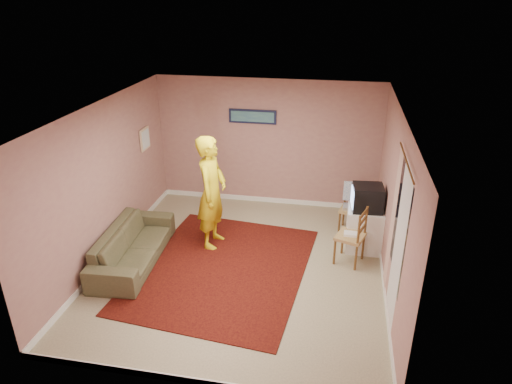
% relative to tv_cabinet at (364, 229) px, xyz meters
% --- Properties ---
extents(ground, '(5.00, 5.00, 0.00)m').
position_rel_tv_cabinet_xyz_m(ground, '(-1.95, -0.94, -0.38)').
color(ground, tan).
rests_on(ground, ground).
extents(wall_back, '(4.50, 0.02, 2.60)m').
position_rel_tv_cabinet_xyz_m(wall_back, '(-1.95, 1.56, 0.92)').
color(wall_back, tan).
rests_on(wall_back, ground).
extents(wall_front, '(4.50, 0.02, 2.60)m').
position_rel_tv_cabinet_xyz_m(wall_front, '(-1.95, -3.44, 0.92)').
color(wall_front, tan).
rests_on(wall_front, ground).
extents(wall_left, '(0.02, 5.00, 2.60)m').
position_rel_tv_cabinet_xyz_m(wall_left, '(-4.20, -0.94, 0.92)').
color(wall_left, tan).
rests_on(wall_left, ground).
extents(wall_right, '(0.02, 5.00, 2.60)m').
position_rel_tv_cabinet_xyz_m(wall_right, '(0.30, -0.94, 0.92)').
color(wall_right, tan).
rests_on(wall_right, ground).
extents(ceiling, '(4.50, 5.00, 0.02)m').
position_rel_tv_cabinet_xyz_m(ceiling, '(-1.95, -0.94, 2.22)').
color(ceiling, white).
rests_on(ceiling, wall_back).
extents(baseboard_back, '(4.50, 0.02, 0.10)m').
position_rel_tv_cabinet_xyz_m(baseboard_back, '(-1.95, 1.55, -0.33)').
color(baseboard_back, white).
rests_on(baseboard_back, ground).
extents(baseboard_front, '(4.50, 0.02, 0.10)m').
position_rel_tv_cabinet_xyz_m(baseboard_front, '(-1.95, -3.43, -0.33)').
color(baseboard_front, white).
rests_on(baseboard_front, ground).
extents(baseboard_left, '(0.02, 5.00, 0.10)m').
position_rel_tv_cabinet_xyz_m(baseboard_left, '(-4.19, -0.94, -0.33)').
color(baseboard_left, white).
rests_on(baseboard_left, ground).
extents(baseboard_right, '(0.02, 5.00, 0.10)m').
position_rel_tv_cabinet_xyz_m(baseboard_right, '(0.29, -0.94, -0.33)').
color(baseboard_right, white).
rests_on(baseboard_right, ground).
extents(window, '(0.01, 1.10, 1.50)m').
position_rel_tv_cabinet_xyz_m(window, '(0.29, -1.84, 1.07)').
color(window, black).
rests_on(window, wall_right).
extents(curtain_sheer, '(0.01, 0.75, 2.10)m').
position_rel_tv_cabinet_xyz_m(curtain_sheer, '(0.28, -1.99, 0.87)').
color(curtain_sheer, white).
rests_on(curtain_sheer, wall_right).
extents(curtain_floral, '(0.01, 0.35, 2.10)m').
position_rel_tv_cabinet_xyz_m(curtain_floral, '(0.26, -1.29, 0.87)').
color(curtain_floral, beige).
rests_on(curtain_floral, wall_right).
extents(curtain_rod, '(0.02, 1.40, 0.02)m').
position_rel_tv_cabinet_xyz_m(curtain_rod, '(0.25, -1.84, 1.94)').
color(curtain_rod, brown).
rests_on(curtain_rod, wall_right).
extents(picture_back, '(0.95, 0.04, 0.28)m').
position_rel_tv_cabinet_xyz_m(picture_back, '(-2.25, 1.53, 1.47)').
color(picture_back, '#121633').
rests_on(picture_back, wall_back).
extents(picture_left, '(0.04, 0.38, 0.42)m').
position_rel_tv_cabinet_xyz_m(picture_left, '(-4.17, 0.66, 1.17)').
color(picture_left, beige).
rests_on(picture_left, wall_left).
extents(area_rug, '(2.89, 3.47, 0.02)m').
position_rel_tv_cabinet_xyz_m(area_rug, '(-2.25, -1.06, -0.37)').
color(area_rug, black).
rests_on(area_rug, ground).
extents(tv_cabinet, '(0.60, 0.54, 0.76)m').
position_rel_tv_cabinet_xyz_m(tv_cabinet, '(0.00, 0.00, 0.00)').
color(tv_cabinet, white).
rests_on(tv_cabinet, ground).
extents(crt_tv, '(0.53, 0.48, 0.43)m').
position_rel_tv_cabinet_xyz_m(crt_tv, '(-0.01, -0.00, 0.59)').
color(crt_tv, black).
rests_on(crt_tv, tv_cabinet).
extents(chair_a, '(0.49, 0.47, 0.49)m').
position_rel_tv_cabinet_xyz_m(chair_a, '(-0.21, 0.59, 0.17)').
color(chair_a, tan).
rests_on(chair_a, ground).
extents(dvd_player, '(0.35, 0.26, 0.06)m').
position_rel_tv_cabinet_xyz_m(dvd_player, '(-0.21, 0.59, 0.11)').
color(dvd_player, silver).
rests_on(dvd_player, chair_a).
extents(blue_throw, '(0.35, 0.04, 0.37)m').
position_rel_tv_cabinet_xyz_m(blue_throw, '(-0.21, 0.78, 0.35)').
color(blue_throw, '#7C9ECB').
rests_on(blue_throw, chair_a).
extents(chair_b, '(0.54, 0.56, 0.53)m').
position_rel_tv_cabinet_xyz_m(chair_b, '(-0.24, -0.47, 0.22)').
color(chair_b, tan).
rests_on(chair_b, ground).
extents(game_console, '(0.22, 0.16, 0.04)m').
position_rel_tv_cabinet_xyz_m(game_console, '(-0.24, -0.47, 0.14)').
color(game_console, white).
rests_on(game_console, chair_b).
extents(sofa, '(0.93, 2.11, 0.60)m').
position_rel_tv_cabinet_xyz_m(sofa, '(-3.75, -1.12, -0.08)').
color(sofa, brown).
rests_on(sofa, ground).
extents(person, '(0.53, 0.76, 2.00)m').
position_rel_tv_cabinet_xyz_m(person, '(-2.60, -0.32, 0.62)').
color(person, yellow).
rests_on(person, ground).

